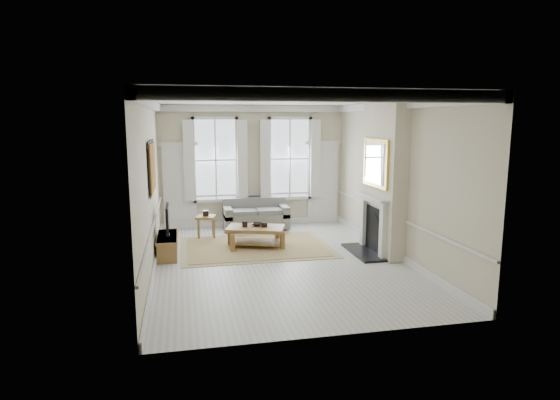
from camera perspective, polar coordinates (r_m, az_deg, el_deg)
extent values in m
plane|color=#B7B5AD|center=(10.09, -0.12, -7.47)|extent=(7.20, 7.20, 0.00)
plane|color=white|center=(9.65, -0.13, 12.19)|extent=(7.20, 7.20, 0.00)
plane|color=beige|center=(13.25, -3.31, 4.13)|extent=(5.20, 0.00, 5.20)
plane|color=beige|center=(9.55, -15.59, 1.64)|extent=(0.00, 7.20, 7.20)
plane|color=beige|center=(10.57, 13.83, 2.46)|extent=(0.00, 7.20, 7.20)
cube|color=silver|center=(13.13, -12.14, 1.46)|extent=(0.90, 0.08, 2.30)
cube|color=silver|center=(13.73, 5.23, 1.99)|extent=(0.90, 0.08, 2.30)
cube|color=#BD8420|center=(9.80, -15.34, 3.91)|extent=(0.05, 1.66, 1.06)
cube|color=beige|center=(10.67, 12.52, 2.58)|extent=(0.35, 1.70, 3.38)
cube|color=black|center=(10.84, 10.13, -6.28)|extent=(0.55, 1.50, 0.05)
cube|color=silver|center=(10.29, 12.41, -4.05)|extent=(0.10, 0.18, 1.15)
cube|color=silver|center=(11.27, 10.12, -2.78)|extent=(0.10, 0.18, 1.15)
cube|color=silver|center=(10.62, 11.09, 0.41)|extent=(0.20, 1.45, 0.06)
cube|color=black|center=(10.80, 11.42, -3.50)|extent=(0.02, 0.92, 1.00)
cube|color=gold|center=(10.55, 11.52, 4.44)|extent=(0.06, 1.26, 1.06)
cube|color=slate|center=(12.93, -2.95, -2.46)|extent=(1.76, 0.86, 0.40)
cube|color=slate|center=(13.18, -3.18, -0.64)|extent=(1.76, 0.20, 0.44)
cube|color=slate|center=(12.79, -6.41, -1.55)|extent=(0.20, 0.86, 0.30)
cube|color=slate|center=(13.03, 0.43, -1.29)|extent=(0.20, 0.86, 0.30)
cylinder|color=brown|center=(12.59, -6.14, -3.87)|extent=(0.06, 0.06, 0.08)
cylinder|color=brown|center=(13.41, 0.07, -2.97)|extent=(0.06, 0.06, 0.08)
cube|color=brown|center=(12.13, -9.04, -2.06)|extent=(0.56, 0.56, 0.06)
cube|color=brown|center=(12.01, -9.82, -3.58)|extent=(0.05, 0.05, 0.50)
cube|color=brown|center=(12.03, -8.10, -3.52)|extent=(0.05, 0.05, 0.50)
cube|color=brown|center=(12.36, -9.88, -3.20)|extent=(0.05, 0.05, 0.50)
cube|color=brown|center=(12.38, -8.21, -3.14)|extent=(0.05, 0.05, 0.50)
cube|color=#9C8550|center=(11.19, -2.97, -5.71)|extent=(3.50, 2.60, 0.02)
cube|color=brown|center=(11.08, -2.99, -3.49)|extent=(1.50, 1.15, 0.08)
cube|color=brown|center=(10.79, -5.71, -5.24)|extent=(0.10, 0.10, 0.42)
cube|color=brown|center=(10.96, 0.17, -4.95)|extent=(0.10, 0.10, 0.42)
cube|color=brown|center=(11.34, -6.03, -4.50)|extent=(0.10, 0.10, 0.42)
cube|color=brown|center=(11.50, -0.43, -4.25)|extent=(0.10, 0.10, 0.42)
cylinder|color=black|center=(11.07, -4.32, -2.95)|extent=(0.13, 0.13, 0.13)
cylinder|color=black|center=(11.04, -1.93, -3.03)|extent=(0.15, 0.15, 0.11)
imported|color=black|center=(11.16, -2.82, -2.99)|extent=(0.36, 0.36, 0.07)
cube|color=brown|center=(10.73, -13.54, -5.44)|extent=(0.41, 1.29, 0.46)
cube|color=black|center=(10.67, -13.48, -4.16)|extent=(0.08, 0.30, 0.03)
cube|color=black|center=(10.58, -13.57, -2.11)|extent=(0.05, 0.90, 0.55)
cube|color=black|center=(10.58, -13.40, -2.11)|extent=(0.01, 0.83, 0.50)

